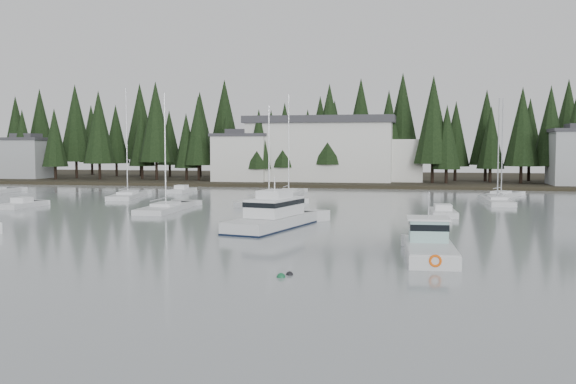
# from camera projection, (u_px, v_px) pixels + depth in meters

# --- Properties ---
(ground) EXTENTS (260.00, 260.00, 0.00)m
(ground) POSITION_uv_depth(u_px,v_px,m) (153.00, 289.00, 28.00)
(ground) COLOR gray
(ground) RESTS_ON ground
(far_shore_land) EXTENTS (240.00, 54.00, 1.00)m
(far_shore_land) POSITION_uv_depth(u_px,v_px,m) (358.00, 180.00, 122.81)
(far_shore_land) COLOR black
(far_shore_land) RESTS_ON ground
(conifer_treeline) EXTENTS (200.00, 22.00, 20.00)m
(conifer_treeline) POSITION_uv_depth(u_px,v_px,m) (352.00, 183.00, 112.06)
(conifer_treeline) COLOR black
(conifer_treeline) RESTS_ON ground
(house_west) EXTENTS (9.54, 7.42, 8.75)m
(house_west) POSITION_uv_depth(u_px,v_px,m) (242.00, 156.00, 108.48)
(house_west) COLOR silver
(house_west) RESTS_ON ground
(house_far_west) EXTENTS (8.48, 7.42, 8.25)m
(house_far_west) POSITION_uv_depth(u_px,v_px,m) (27.00, 157.00, 118.82)
(house_far_west) COLOR #999EA0
(house_far_west) RESTS_ON ground
(harbor_inn) EXTENTS (29.50, 11.50, 10.90)m
(harbor_inn) POSITION_uv_depth(u_px,v_px,m) (333.00, 150.00, 108.67)
(harbor_inn) COLOR silver
(harbor_inn) RESTS_ON ground
(cabin_cruiser_center) EXTENTS (5.52, 10.89, 4.48)m
(cabin_cruiser_center) POSITION_uv_depth(u_px,v_px,m) (273.00, 219.00, 49.13)
(cabin_cruiser_center) COLOR silver
(cabin_cruiser_center) RESTS_ON ground
(lobster_boat_teal) EXTENTS (3.00, 7.57, 4.13)m
(lobster_boat_teal) POSITION_uv_depth(u_px,v_px,m) (429.00, 249.00, 36.05)
(lobster_boat_teal) COLOR silver
(lobster_boat_teal) RESTS_ON ground
(sailboat_1) EXTENTS (6.25, 8.26, 11.13)m
(sailboat_1) POSITION_uv_depth(u_px,v_px,m) (269.00, 205.00, 68.52)
(sailboat_1) COLOR silver
(sailboat_1) RESTS_ON ground
(sailboat_2) EXTENTS (4.89, 10.63, 13.92)m
(sailboat_2) POSITION_uv_depth(u_px,v_px,m) (128.00, 197.00, 79.07)
(sailboat_2) COLOR silver
(sailboat_2) RESTS_ON ground
(sailboat_4) EXTENTS (5.73, 8.59, 12.76)m
(sailboat_4) POSITION_uv_depth(u_px,v_px,m) (501.00, 197.00, 79.56)
(sailboat_4) COLOR silver
(sailboat_4) RESTS_ON ground
(sailboat_6) EXTENTS (3.38, 10.62, 12.06)m
(sailboat_6) POSITION_uv_depth(u_px,v_px,m) (166.00, 210.00, 63.00)
(sailboat_6) COLOR silver
(sailboat_6) RESTS_ON ground
(sailboat_7) EXTENTS (2.96, 9.04, 13.56)m
(sailboat_7) POSITION_uv_depth(u_px,v_px,m) (289.00, 194.00, 83.67)
(sailboat_7) COLOR silver
(sailboat_7) RESTS_ON ground
(sailboat_9) EXTENTS (2.85, 9.85, 12.15)m
(sailboat_9) POSITION_uv_depth(u_px,v_px,m) (497.00, 203.00, 71.12)
(sailboat_9) COLOR silver
(sailboat_9) RESTS_ON ground
(runabout_0) EXTENTS (2.37, 5.63, 1.42)m
(runabout_0) POSITION_uv_depth(u_px,v_px,m) (22.00, 206.00, 66.37)
(runabout_0) COLOR silver
(runabout_0) RESTS_ON ground
(runabout_1) EXTENTS (2.55, 5.64, 1.42)m
(runabout_1) POSITION_uv_depth(u_px,v_px,m) (443.00, 214.00, 58.23)
(runabout_1) COLOR silver
(runabout_1) RESTS_ON ground
(runabout_3) EXTENTS (2.31, 5.22, 1.42)m
(runabout_3) POSITION_uv_depth(u_px,v_px,m) (181.00, 191.00, 87.99)
(runabout_3) COLOR silver
(runabout_3) RESTS_ON ground
(mooring_buoy_green) EXTENTS (0.43, 0.43, 0.43)m
(mooring_buoy_green) POSITION_uv_depth(u_px,v_px,m) (281.00, 277.00, 30.52)
(mooring_buoy_green) COLOR #145933
(mooring_buoy_green) RESTS_ON ground
(mooring_buoy_dark) EXTENTS (0.35, 0.35, 0.35)m
(mooring_buoy_dark) POSITION_uv_depth(u_px,v_px,m) (290.00, 275.00, 31.10)
(mooring_buoy_dark) COLOR black
(mooring_buoy_dark) RESTS_ON ground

